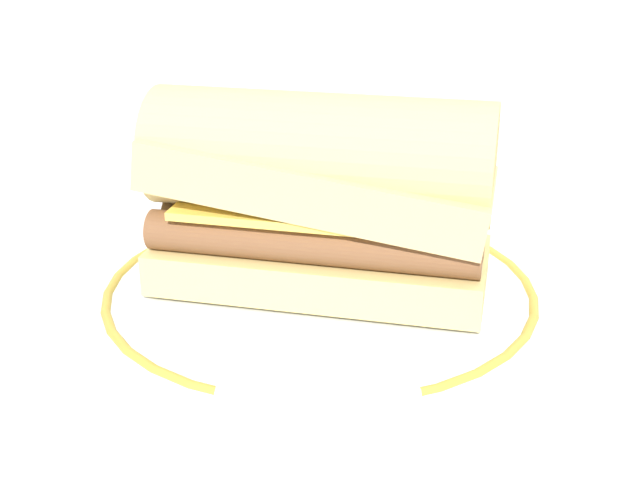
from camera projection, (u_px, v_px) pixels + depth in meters
ground_plane at (305, 310)px, 0.54m from camera, size 1.50×1.50×0.00m
plate at (320, 293)px, 0.55m from camera, size 0.30×0.30×0.01m
sausage_sandwich at (320, 192)px, 0.52m from camera, size 0.22×0.11×0.12m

